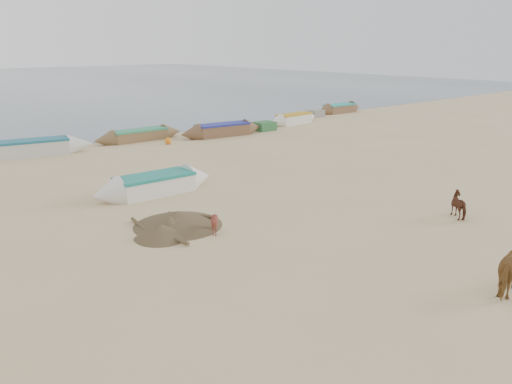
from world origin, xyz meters
TOP-DOWN VIEW (x-y plane):
  - ground at (0.00, 0.00)m, footprint 140.00×140.00m
  - calf_front at (-2.16, 3.59)m, footprint 0.87×0.80m
  - calf_right at (5.88, -0.84)m, footprint 0.96×1.07m
  - near_canoe at (-1.31, 9.20)m, footprint 5.60×1.52m
  - debris_pile at (-2.66, 5.15)m, footprint 3.86×3.86m
  - waterline_canoes at (-0.89, 20.12)m, footprint 57.10×4.74m
  - beach_clutter at (4.32, 20.04)m, footprint 44.00×4.18m

SIDE VIEW (x-z plane):
  - ground at x=0.00m, z-range 0.00..0.00m
  - debris_pile at x=-2.66m, z-range 0.00..0.54m
  - beach_clutter at x=4.32m, z-range -0.02..0.62m
  - calf_front at x=-2.16m, z-range 0.00..0.83m
  - near_canoe at x=-1.31m, z-range 0.00..0.84m
  - waterline_canoes at x=-0.89m, z-range -0.05..0.90m
  - calf_right at x=5.88m, z-range 0.00..0.96m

